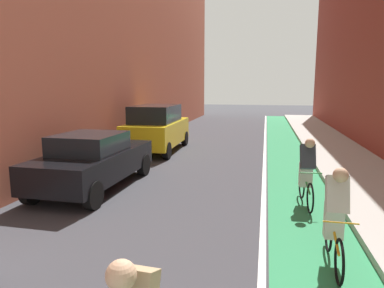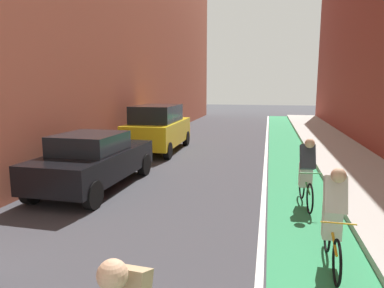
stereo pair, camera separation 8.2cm
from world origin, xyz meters
TOP-DOWN VIEW (x-y plane):
  - ground_plane at (0.00, 14.31)m, footprint 80.59×80.59m
  - bike_lane_paint at (2.86, 16.31)m, footprint 1.60×36.63m
  - lane_divider_stripe at (1.96, 16.31)m, footprint 0.12×36.63m
  - sidewalk_right at (4.91, 16.31)m, footprint 2.51×36.63m
  - parked_sedan_black at (-2.61, 9.45)m, footprint 1.92×4.32m
  - parked_suv_yellow_cab at (-2.61, 15.15)m, footprint 2.00×4.45m
  - cyclist_mid at (3.03, 6.35)m, footprint 0.48×1.71m
  - cyclist_trailing at (2.91, 9.19)m, footprint 0.48×1.73m

SIDE VIEW (x-z plane):
  - ground_plane at x=0.00m, z-range 0.00..0.00m
  - bike_lane_paint at x=2.86m, z-range 0.00..0.00m
  - lane_divider_stripe at x=1.96m, z-range 0.00..0.00m
  - sidewalk_right at x=4.91m, z-range 0.00..0.14m
  - parked_sedan_black at x=-2.61m, z-range 0.02..1.55m
  - cyclist_trailing at x=2.91m, z-range 0.00..1.62m
  - cyclist_mid at x=3.03m, z-range 0.04..1.65m
  - parked_suv_yellow_cab at x=-2.61m, z-range 0.03..2.01m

